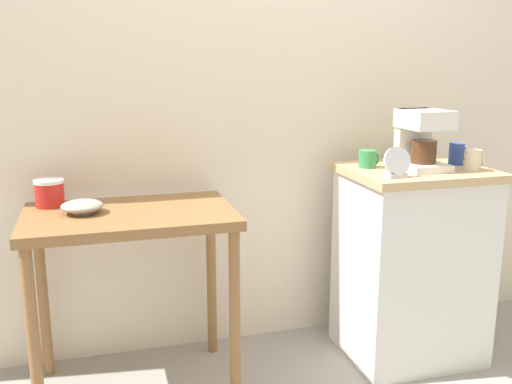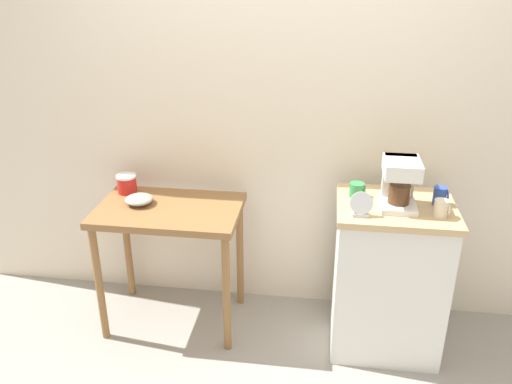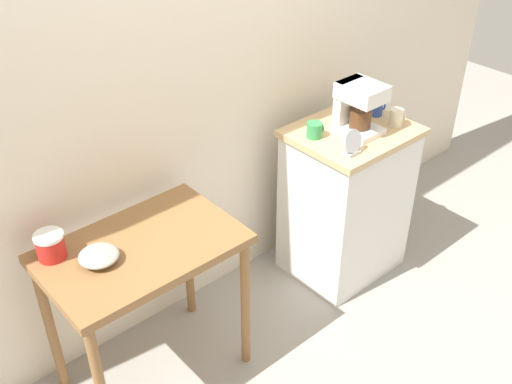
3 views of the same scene
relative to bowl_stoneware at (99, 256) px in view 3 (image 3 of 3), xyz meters
The scene contains 11 objects.
ground_plane 1.15m from the bowl_stoneware, ahead, with size 8.00×8.00×0.00m, color gray.
back_wall 1.15m from the bowl_stoneware, 21.53° to the left, with size 4.40×0.10×2.80m, color beige.
wooden_table 0.23m from the bowl_stoneware, ahead, with size 0.82×0.53×0.78m.
kitchen_counter 1.48m from the bowl_stoneware, ahead, with size 0.62×0.51×0.89m.
bowl_stoneware is the anchor object (origin of this frame).
canister_enamel 0.20m from the bowl_stoneware, 130.04° to the left, with size 0.12×0.12×0.11m.
coffee_maker 1.45m from the bowl_stoneware, ahead, with size 0.18×0.22×0.26m.
mug_tall_green 1.24m from the bowl_stoneware, ahead, with size 0.09×0.08×0.08m.
mug_small_cream 1.65m from the bowl_stoneware, ahead, with size 0.08×0.07×0.09m.
mug_blue 1.66m from the bowl_stoneware, ahead, with size 0.07×0.07×0.10m.
table_clock 1.27m from the bowl_stoneware, ahead, with size 0.11×0.06×0.13m.
Camera 3 is at (-1.56, -1.70, 2.35)m, focal length 42.48 mm.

